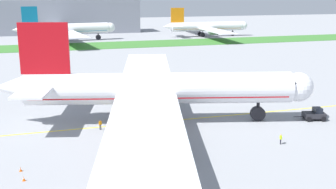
% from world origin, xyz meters
% --- Properties ---
extents(ground_plane, '(600.00, 600.00, 0.00)m').
position_xyz_m(ground_plane, '(0.00, 0.00, 0.00)').
color(ground_plane, gray).
rests_on(ground_plane, ground).
extents(apron_taxi_line, '(280.00, 0.36, 0.01)m').
position_xyz_m(apron_taxi_line, '(0.00, 3.12, 0.00)').
color(apron_taxi_line, yellow).
rests_on(apron_taxi_line, ground).
extents(grass_median_strip, '(320.00, 24.00, 0.10)m').
position_xyz_m(grass_median_strip, '(0.00, 113.13, 0.05)').
color(grass_median_strip, '#38722D').
rests_on(grass_median_strip, ground).
extents(airliner_foreground, '(53.90, 87.14, 17.31)m').
position_xyz_m(airliner_foreground, '(1.65, 3.21, 5.88)').
color(airliner_foreground, white).
rests_on(airliner_foreground, ground).
extents(pushback_tug, '(5.63, 3.41, 2.23)m').
position_xyz_m(pushback_tug, '(29.16, -3.75, 1.02)').
color(pushback_tug, '#26262B').
rests_on(pushback_tug, ground).
extents(ground_crew_wingwalker_port, '(0.54, 0.42, 1.67)m').
position_xyz_m(ground_crew_wingwalker_port, '(-8.08, 1.72, 1.02)').
color(ground_crew_wingwalker_port, black).
rests_on(ground_crew_wingwalker_port, ground).
extents(ground_crew_marshaller_front, '(0.33, 0.54, 1.59)m').
position_xyz_m(ground_crew_marshaller_front, '(16.78, -12.86, 0.96)').
color(ground_crew_marshaller_front, black).
rests_on(ground_crew_marshaller_front, ground).
extents(traffic_cone_port_wing, '(0.36, 0.36, 0.58)m').
position_xyz_m(traffic_cone_port_wing, '(-20.10, -11.95, 0.28)').
color(traffic_cone_port_wing, '#F2590C').
rests_on(traffic_cone_port_wing, ground).
extents(traffic_cone_starboard_wing, '(0.36, 0.36, 0.58)m').
position_xyz_m(traffic_cone_starboard_wing, '(-19.62, -14.99, 0.28)').
color(traffic_cone_starboard_wing, '#F2590C').
rests_on(traffic_cone_starboard_wing, ground).
extents(service_truck_baggage_loader, '(6.38, 3.31, 2.62)m').
position_xyz_m(service_truck_baggage_loader, '(-6.36, 33.10, 1.47)').
color(service_truck_baggage_loader, black).
rests_on(service_truck_baggage_loader, ground).
extents(parked_airliner_far_centre, '(46.53, 73.77, 15.89)m').
position_xyz_m(parked_airliner_far_centre, '(-5.57, 133.82, 5.39)').
color(parked_airliner_far_centre, white).
rests_on(parked_airliner_far_centre, ground).
extents(parked_airliner_far_right, '(44.84, 71.32, 14.44)m').
position_xyz_m(parked_airliner_far_right, '(63.58, 134.89, 4.90)').
color(parked_airliner_far_right, white).
rests_on(parked_airliner_far_right, ground).
extents(terminal_building, '(126.63, 20.00, 18.00)m').
position_xyz_m(terminal_building, '(-26.74, 174.20, 9.00)').
color(terminal_building, gray).
rests_on(terminal_building, ground).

